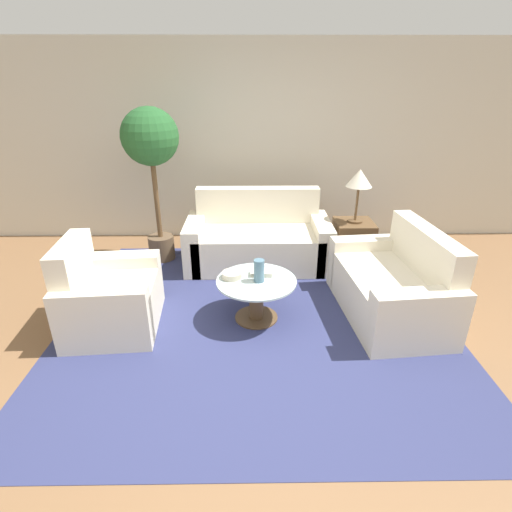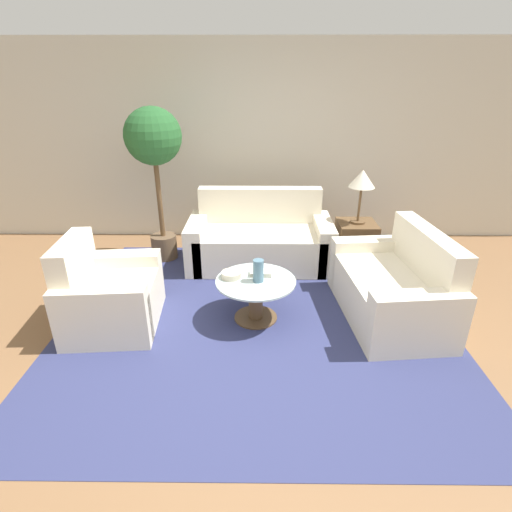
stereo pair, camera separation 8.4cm
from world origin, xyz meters
name	(u,v)px [view 2 (the right image)]	position (x,y,z in m)	size (l,w,h in m)	color
ground_plane	(239,365)	(0.00, 0.00, 0.00)	(14.00, 14.00, 0.00)	brown
wall_back	(248,144)	(0.00, 2.95, 1.30)	(10.00, 0.06, 2.60)	beige
rug	(256,318)	(0.13, 0.69, 0.00)	(3.64, 3.44, 0.01)	navy
sofa_main	(260,240)	(0.17, 2.00, 0.29)	(1.73, 0.85, 0.88)	beige
armchair	(107,297)	(-1.25, 0.60, 0.28)	(0.85, 0.96, 0.85)	beige
loveseat	(396,289)	(1.47, 0.78, 0.29)	(0.93, 1.44, 0.87)	beige
coffee_table	(256,294)	(0.13, 0.69, 0.27)	(0.75, 0.75, 0.42)	brown
side_table	(355,243)	(1.34, 1.97, 0.27)	(0.45, 0.45, 0.53)	brown
table_lamp	(362,181)	(1.34, 1.97, 1.04)	(0.30, 0.30, 0.64)	brown
potted_plant	(154,149)	(-1.06, 2.10, 1.38)	(0.66, 0.66, 1.85)	brown
vase	(258,271)	(0.15, 0.68, 0.52)	(0.10, 0.10, 0.21)	slate
bowl	(231,275)	(-0.10, 0.74, 0.45)	(0.19, 0.19, 0.06)	beige
book_stack	(261,273)	(0.17, 0.80, 0.44)	(0.20, 0.12, 0.04)	beige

